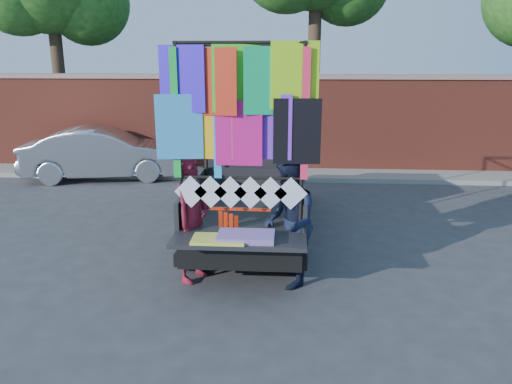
# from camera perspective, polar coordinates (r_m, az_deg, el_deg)

# --- Properties ---
(ground) EXTENTS (90.00, 90.00, 0.00)m
(ground) POSITION_cam_1_polar(r_m,az_deg,el_deg) (7.23, 0.64, -10.04)
(ground) COLOR #38383A
(ground) RESTS_ON ground
(brick_wall) EXTENTS (30.00, 0.45, 2.61)m
(brick_wall) POSITION_cam_1_polar(r_m,az_deg,el_deg) (13.64, 2.39, 7.91)
(brick_wall) COLOR brown
(brick_wall) RESTS_ON ground
(curb) EXTENTS (30.00, 1.20, 0.12)m
(curb) POSITION_cam_1_polar(r_m,az_deg,el_deg) (13.18, 2.24, 2.05)
(curb) COLOR gray
(curb) RESTS_ON ground
(pickup_truck) EXTENTS (2.07, 5.21, 3.28)m
(pickup_truck) POSITION_cam_1_polar(r_m,az_deg,el_deg) (9.20, -0.18, 1.09)
(pickup_truck) COLOR black
(pickup_truck) RESTS_ON ground
(sedan) EXTENTS (4.18, 2.12, 1.31)m
(sedan) POSITION_cam_1_polar(r_m,az_deg,el_deg) (13.42, -16.99, 4.24)
(sedan) COLOR silver
(sedan) RESTS_ON ground
(woman) EXTENTS (0.63, 0.76, 1.79)m
(woman) POSITION_cam_1_polar(r_m,az_deg,el_deg) (7.01, -7.30, -3.14)
(woman) COLOR maroon
(woman) RESTS_ON ground
(man) EXTENTS (0.77, 0.94, 1.79)m
(man) POSITION_cam_1_polar(r_m,az_deg,el_deg) (6.82, 3.80, -3.56)
(man) COLOR black
(man) RESTS_ON ground
(streamer_bundle) EXTENTS (0.85, 0.06, 0.59)m
(streamer_bundle) POSITION_cam_1_polar(r_m,az_deg,el_deg) (6.88, -2.61, -3.35)
(streamer_bundle) COLOR red
(streamer_bundle) RESTS_ON ground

